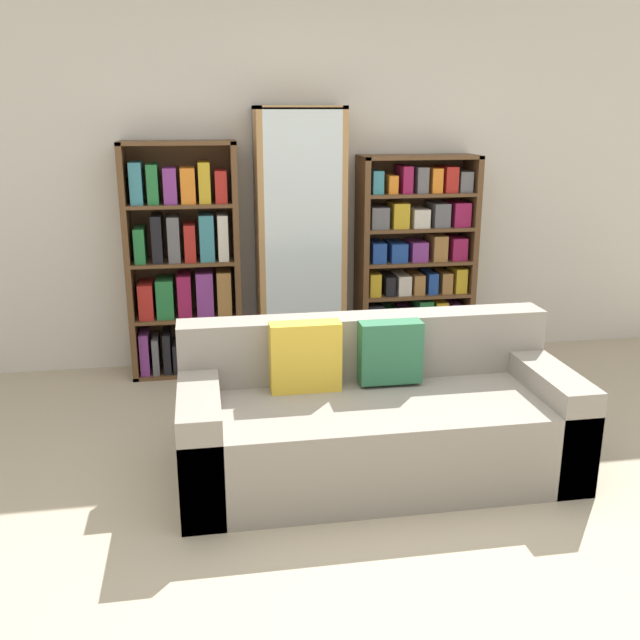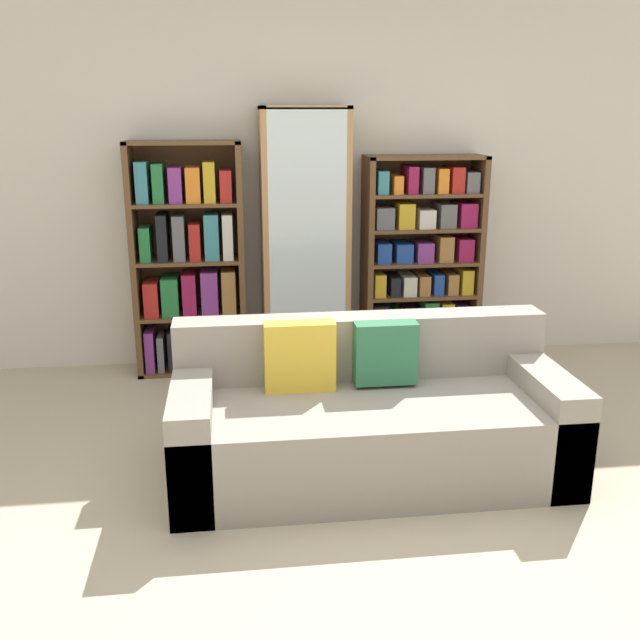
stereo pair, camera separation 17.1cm
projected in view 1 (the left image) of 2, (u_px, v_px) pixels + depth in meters
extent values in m
plane|color=tan|center=(405.00, 545.00, 3.09)|extent=(16.00, 16.00, 0.00)
cube|color=beige|center=(312.00, 176.00, 5.10)|extent=(6.70, 0.06, 2.70)
cube|color=gray|center=(377.00, 436.00, 3.63)|extent=(1.98, 0.84, 0.42)
cube|color=gray|center=(364.00, 345.00, 3.83)|extent=(1.98, 0.20, 0.34)
cube|color=gray|center=(201.00, 438.00, 3.47)|extent=(0.20, 0.84, 0.54)
cube|color=gray|center=(541.00, 413.00, 3.76)|extent=(0.20, 0.84, 0.54)
cube|color=gold|center=(305.00, 357.00, 3.62)|extent=(0.36, 0.12, 0.36)
cube|color=#2D6B47|center=(390.00, 352.00, 3.69)|extent=(0.32, 0.12, 0.32)
cube|color=brown|center=(129.00, 263.00, 4.85)|extent=(0.04, 0.32, 1.61)
cube|color=brown|center=(236.00, 259.00, 4.96)|extent=(0.04, 0.32, 1.61)
cube|color=brown|center=(177.00, 143.00, 4.68)|extent=(0.77, 0.32, 0.02)
cube|color=brown|center=(189.00, 369.00, 5.13)|extent=(0.77, 0.32, 0.02)
cube|color=brown|center=(184.00, 257.00, 5.05)|extent=(0.77, 0.01, 1.61)
cube|color=brown|center=(186.00, 316.00, 5.02)|extent=(0.69, 0.32, 0.02)
cube|color=brown|center=(183.00, 261.00, 4.90)|extent=(0.69, 0.32, 0.02)
cube|color=brown|center=(180.00, 204.00, 4.79)|extent=(0.69, 0.32, 0.02)
cube|color=#7A3384|center=(145.00, 351.00, 5.03)|extent=(0.06, 0.24, 0.30)
cube|color=#5B5B60|center=(156.00, 353.00, 5.04)|extent=(0.04, 0.24, 0.26)
cube|color=black|center=(167.00, 351.00, 5.05)|extent=(0.05, 0.24, 0.29)
cube|color=black|center=(178.00, 355.00, 5.08)|extent=(0.06, 0.24, 0.20)
cube|color=olive|center=(188.00, 351.00, 5.08)|extent=(0.06, 0.24, 0.26)
cube|color=#5B5B60|center=(199.00, 350.00, 5.09)|extent=(0.05, 0.24, 0.27)
cube|color=black|center=(209.00, 353.00, 5.11)|extent=(0.05, 0.24, 0.21)
cube|color=olive|center=(220.00, 351.00, 5.12)|extent=(0.06, 0.24, 0.23)
cube|color=black|center=(231.00, 351.00, 5.13)|extent=(0.05, 0.24, 0.22)
cube|color=#AD231E|center=(147.00, 299.00, 4.93)|extent=(0.10, 0.24, 0.24)
cube|color=#237038|center=(165.00, 297.00, 4.94)|extent=(0.12, 0.24, 0.27)
cube|color=#8E1947|center=(185.00, 294.00, 4.96)|extent=(0.09, 0.24, 0.30)
cube|color=#7A3384|center=(205.00, 292.00, 4.98)|extent=(0.11, 0.24, 0.31)
cube|color=olive|center=(224.00, 292.00, 5.00)|extent=(0.10, 0.24, 0.31)
cube|color=#237038|center=(140.00, 244.00, 4.81)|extent=(0.07, 0.24, 0.23)
cube|color=black|center=(157.00, 238.00, 4.82)|extent=(0.07, 0.24, 0.32)
cube|color=#5B5B60|center=(174.00, 238.00, 4.84)|extent=(0.08, 0.24, 0.31)
cube|color=#AD231E|center=(190.00, 242.00, 4.86)|extent=(0.07, 0.24, 0.25)
cube|color=teal|center=(207.00, 237.00, 4.87)|extent=(0.10, 0.24, 0.31)
cube|color=beige|center=(223.00, 236.00, 4.89)|extent=(0.07, 0.24, 0.31)
cube|color=teal|center=(137.00, 183.00, 4.70)|extent=(0.08, 0.24, 0.27)
cube|color=#237038|center=(153.00, 184.00, 4.72)|extent=(0.07, 0.24, 0.26)
cube|color=#7A3384|center=(170.00, 185.00, 4.74)|extent=(0.09, 0.24, 0.23)
cube|color=orange|center=(188.00, 185.00, 4.76)|extent=(0.09, 0.24, 0.23)
cube|color=gold|center=(204.00, 182.00, 4.77)|extent=(0.08, 0.24, 0.27)
cube|color=#AD231E|center=(220.00, 186.00, 4.79)|extent=(0.08, 0.24, 0.21)
cube|color=#AD7F4C|center=(260.00, 243.00, 4.94)|extent=(0.04, 0.36, 1.84)
cube|color=#AD7F4C|center=(340.00, 241.00, 5.03)|extent=(0.04, 0.36, 1.84)
cube|color=#AD7F4C|center=(299.00, 107.00, 4.73)|extent=(0.60, 0.36, 0.02)
cube|color=#AD7F4C|center=(301.00, 364.00, 5.24)|extent=(0.60, 0.36, 0.02)
cube|color=#AD7F4C|center=(297.00, 238.00, 5.15)|extent=(0.60, 0.01, 1.84)
cube|color=silver|center=(304.00, 247.00, 4.82)|extent=(0.52, 0.01, 1.81)
cube|color=#AD7F4C|center=(301.00, 324.00, 5.15)|extent=(0.52, 0.32, 0.02)
cube|color=#AD7F4C|center=(300.00, 284.00, 5.07)|extent=(0.52, 0.32, 0.02)
cube|color=#AD7F4C|center=(300.00, 242.00, 4.98)|extent=(0.52, 0.32, 0.02)
cube|color=#AD7F4C|center=(300.00, 199.00, 4.90)|extent=(0.52, 0.32, 0.02)
cube|color=#AD7F4C|center=(299.00, 155.00, 4.82)|extent=(0.52, 0.32, 0.02)
cylinder|color=silver|center=(275.00, 360.00, 5.19)|extent=(0.01, 0.01, 0.07)
cone|color=silver|center=(275.00, 350.00, 5.17)|extent=(0.07, 0.07, 0.09)
cylinder|color=silver|center=(288.00, 359.00, 5.21)|extent=(0.01, 0.01, 0.07)
cone|color=silver|center=(288.00, 349.00, 5.18)|extent=(0.07, 0.07, 0.09)
cylinder|color=silver|center=(301.00, 358.00, 5.23)|extent=(0.01, 0.01, 0.07)
cone|color=silver|center=(301.00, 348.00, 5.20)|extent=(0.07, 0.07, 0.09)
cylinder|color=silver|center=(314.00, 357.00, 5.26)|extent=(0.01, 0.01, 0.07)
cone|color=silver|center=(314.00, 347.00, 5.23)|extent=(0.07, 0.07, 0.09)
cylinder|color=silver|center=(327.00, 356.00, 5.26)|extent=(0.01, 0.01, 0.07)
cone|color=silver|center=(327.00, 346.00, 5.24)|extent=(0.07, 0.07, 0.09)
cylinder|color=silver|center=(275.00, 318.00, 5.12)|extent=(0.01, 0.01, 0.06)
cone|color=silver|center=(275.00, 309.00, 5.10)|extent=(0.08, 0.08, 0.08)
cylinder|color=silver|center=(293.00, 319.00, 5.12)|extent=(0.01, 0.01, 0.06)
cone|color=silver|center=(292.00, 309.00, 5.10)|extent=(0.08, 0.08, 0.08)
cylinder|color=silver|center=(309.00, 318.00, 5.14)|extent=(0.01, 0.01, 0.06)
cone|color=silver|center=(309.00, 308.00, 5.12)|extent=(0.08, 0.08, 0.08)
cylinder|color=silver|center=(326.00, 317.00, 5.16)|extent=(0.01, 0.01, 0.06)
cone|color=silver|center=(326.00, 307.00, 5.14)|extent=(0.08, 0.08, 0.08)
cylinder|color=silver|center=(273.00, 278.00, 5.03)|extent=(0.01, 0.01, 0.06)
cone|color=silver|center=(273.00, 268.00, 5.01)|extent=(0.07, 0.07, 0.08)
cylinder|color=silver|center=(287.00, 278.00, 5.03)|extent=(0.01, 0.01, 0.06)
cone|color=silver|center=(287.00, 268.00, 5.01)|extent=(0.07, 0.07, 0.08)
cylinder|color=silver|center=(300.00, 278.00, 5.05)|extent=(0.01, 0.01, 0.06)
cone|color=silver|center=(300.00, 268.00, 5.03)|extent=(0.07, 0.07, 0.08)
cylinder|color=silver|center=(314.00, 277.00, 5.07)|extent=(0.01, 0.01, 0.06)
cone|color=silver|center=(314.00, 267.00, 5.05)|extent=(0.07, 0.07, 0.08)
cylinder|color=silver|center=(328.00, 277.00, 5.07)|extent=(0.01, 0.01, 0.06)
cone|color=silver|center=(328.00, 267.00, 5.05)|extent=(0.07, 0.07, 0.08)
cylinder|color=silver|center=(277.00, 236.00, 4.95)|extent=(0.01, 0.01, 0.07)
cone|color=silver|center=(277.00, 226.00, 4.92)|extent=(0.09, 0.09, 0.08)
cylinder|color=silver|center=(300.00, 236.00, 4.98)|extent=(0.01, 0.01, 0.07)
cone|color=silver|center=(300.00, 225.00, 4.96)|extent=(0.09, 0.09, 0.08)
cylinder|color=silver|center=(322.00, 235.00, 5.01)|extent=(0.01, 0.01, 0.07)
cone|color=silver|center=(322.00, 224.00, 4.99)|extent=(0.09, 0.09, 0.08)
cylinder|color=silver|center=(270.00, 192.00, 4.85)|extent=(0.01, 0.01, 0.09)
cone|color=silver|center=(270.00, 178.00, 4.82)|extent=(0.06, 0.06, 0.11)
cylinder|color=silver|center=(282.00, 192.00, 4.87)|extent=(0.01, 0.01, 0.09)
cone|color=silver|center=(282.00, 177.00, 4.84)|extent=(0.06, 0.06, 0.11)
cylinder|color=silver|center=(294.00, 192.00, 4.88)|extent=(0.01, 0.01, 0.09)
cone|color=silver|center=(294.00, 177.00, 4.85)|extent=(0.06, 0.06, 0.11)
cylinder|color=silver|center=(305.00, 191.00, 4.89)|extent=(0.01, 0.01, 0.09)
cone|color=silver|center=(305.00, 177.00, 4.87)|extent=(0.06, 0.06, 0.11)
cylinder|color=silver|center=(317.00, 191.00, 4.89)|extent=(0.01, 0.01, 0.09)
cone|color=silver|center=(317.00, 177.00, 4.87)|extent=(0.06, 0.06, 0.11)
cylinder|color=silver|center=(328.00, 191.00, 4.92)|extent=(0.01, 0.01, 0.09)
cone|color=silver|center=(328.00, 177.00, 4.90)|extent=(0.06, 0.06, 0.11)
cylinder|color=silver|center=(272.00, 147.00, 4.79)|extent=(0.01, 0.01, 0.08)
cone|color=silver|center=(272.00, 133.00, 4.76)|extent=(0.08, 0.08, 0.10)
cylinder|color=silver|center=(290.00, 147.00, 4.79)|extent=(0.01, 0.01, 0.08)
cone|color=silver|center=(290.00, 133.00, 4.76)|extent=(0.08, 0.08, 0.10)
cylinder|color=silver|center=(308.00, 147.00, 4.81)|extent=(0.01, 0.01, 0.08)
cone|color=silver|center=(308.00, 133.00, 4.78)|extent=(0.08, 0.08, 0.10)
cylinder|color=silver|center=(326.00, 147.00, 4.82)|extent=(0.01, 0.01, 0.08)
cone|color=silver|center=(326.00, 133.00, 4.80)|extent=(0.08, 0.08, 0.10)
cube|color=brown|center=(361.00, 263.00, 5.12)|extent=(0.04, 0.32, 1.50)
cube|color=brown|center=(468.00, 259.00, 5.25)|extent=(0.04, 0.32, 1.50)
cube|color=brown|center=(419.00, 157.00, 4.98)|extent=(0.84, 0.32, 0.02)
cube|color=brown|center=(411.00, 357.00, 5.40)|extent=(0.84, 0.32, 0.02)
cube|color=brown|center=(409.00, 257.00, 5.33)|extent=(0.84, 0.01, 1.50)
cube|color=brown|center=(413.00, 324.00, 5.32)|extent=(0.76, 0.32, 0.02)
cube|color=brown|center=(414.00, 293.00, 5.26)|extent=(0.76, 0.32, 0.02)
cube|color=brown|center=(415.00, 261.00, 5.19)|extent=(0.76, 0.32, 0.02)
cube|color=brown|center=(416.00, 228.00, 5.12)|extent=(0.76, 0.32, 0.02)
cube|color=brown|center=(418.00, 194.00, 5.05)|extent=(0.76, 0.32, 0.02)
cube|color=orange|center=(372.00, 347.00, 5.31)|extent=(0.09, 0.24, 0.18)
cube|color=black|center=(385.00, 345.00, 5.32)|extent=(0.07, 0.24, 0.19)
cube|color=#5B5B60|center=(398.00, 346.00, 5.34)|extent=(0.07, 0.24, 0.16)
cube|color=orange|center=(412.00, 344.00, 5.36)|extent=(0.08, 0.24, 0.18)
cube|color=gold|center=(426.00, 346.00, 5.38)|extent=(0.08, 0.24, 0.14)
cube|color=teal|center=(439.00, 345.00, 5.40)|extent=(0.08, 0.24, 0.14)
cube|color=gold|center=(452.00, 345.00, 5.42)|extent=(0.09, 0.24, 0.13)
cube|color=black|center=(373.00, 314.00, 5.24)|extent=(0.11, 0.24, 0.17)
cube|color=#237038|center=(389.00, 315.00, 5.26)|extent=(0.08, 0.24, 0.14)
cube|color=#7A3384|center=(406.00, 315.00, 5.28)|extent=(0.10, 0.24, 0.13)
cube|color=#237038|center=(422.00, 311.00, 5.29)|extent=(0.10, 0.24, 0.19)
cube|color=gold|center=(437.00, 311.00, 5.32)|extent=(0.09, 0.24, 0.18)
cube|color=#7A3384|center=(453.00, 312.00, 5.34)|extent=(0.08, 0.24, 0.15)
cube|color=gold|center=(372.00, 283.00, 5.17)|extent=(0.08, 0.24, 0.16)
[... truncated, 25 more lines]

